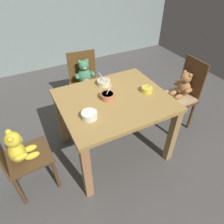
{
  "coord_description": "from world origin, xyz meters",
  "views": [
    {
      "loc": [
        -0.76,
        -1.44,
        1.91
      ],
      "look_at": [
        0.0,
        0.05,
        0.54
      ],
      "focal_mm": 31.99,
      "sensor_mm": 36.0,
      "label": 1
    }
  ],
  "objects_px": {
    "teddy_chair_far_center": "(85,78)",
    "porridge_bowl_white_near_left": "(89,115)",
    "teddy_chair_near_right": "(182,92)",
    "porridge_bowl_cream_far_center": "(104,82)",
    "dining_table": "(114,109)",
    "porridge_bowl_terracotta_center": "(107,96)",
    "porridge_bowl_yellow_near_right": "(147,89)",
    "teddy_chair_near_left": "(19,153)"
  },
  "relations": [
    {
      "from": "teddy_chair_near_right",
      "to": "porridge_bowl_yellow_near_right",
      "type": "relative_size",
      "value": 8.04
    },
    {
      "from": "porridge_bowl_white_near_left",
      "to": "porridge_bowl_cream_far_center",
      "type": "xyz_separation_m",
      "value": [
        0.35,
        0.44,
        -0.0
      ]
    },
    {
      "from": "teddy_chair_near_left",
      "to": "porridge_bowl_white_near_left",
      "type": "bearing_deg",
      "value": -12.41
    },
    {
      "from": "teddy_chair_near_right",
      "to": "porridge_bowl_terracotta_center",
      "type": "relative_size",
      "value": 6.49
    },
    {
      "from": "porridge_bowl_white_near_left",
      "to": "porridge_bowl_cream_far_center",
      "type": "bearing_deg",
      "value": 51.7
    },
    {
      "from": "teddy_chair_near_right",
      "to": "teddy_chair_near_left",
      "type": "distance_m",
      "value": 1.94
    },
    {
      "from": "porridge_bowl_terracotta_center",
      "to": "teddy_chair_near_left",
      "type": "bearing_deg",
      "value": -173.66
    },
    {
      "from": "teddy_chair_near_left",
      "to": "porridge_bowl_terracotta_center",
      "type": "bearing_deg",
      "value": 2.0
    },
    {
      "from": "porridge_bowl_white_near_left",
      "to": "porridge_bowl_yellow_near_right",
      "type": "relative_size",
      "value": 1.22
    },
    {
      "from": "teddy_chair_far_center",
      "to": "porridge_bowl_yellow_near_right",
      "type": "bearing_deg",
      "value": 26.29
    },
    {
      "from": "porridge_bowl_terracotta_center",
      "to": "teddy_chair_near_right",
      "type": "bearing_deg",
      "value": -0.99
    },
    {
      "from": "teddy_chair_far_center",
      "to": "porridge_bowl_white_near_left",
      "type": "distance_m",
      "value": 1.12
    },
    {
      "from": "teddy_chair_near_right",
      "to": "porridge_bowl_yellow_near_right",
      "type": "xyz_separation_m",
      "value": [
        -0.6,
        -0.06,
        0.25
      ]
    },
    {
      "from": "teddy_chair_near_right",
      "to": "porridge_bowl_cream_far_center",
      "type": "bearing_deg",
      "value": -15.79
    },
    {
      "from": "teddy_chair_near_left",
      "to": "porridge_bowl_terracotta_center",
      "type": "xyz_separation_m",
      "value": [
        0.92,
        0.1,
        0.26
      ]
    },
    {
      "from": "porridge_bowl_white_near_left",
      "to": "porridge_bowl_terracotta_center",
      "type": "relative_size",
      "value": 0.98
    },
    {
      "from": "teddy_chair_near_right",
      "to": "teddy_chair_near_left",
      "type": "relative_size",
      "value": 1.06
    },
    {
      "from": "teddy_chair_near_right",
      "to": "teddy_chair_far_center",
      "type": "distance_m",
      "value": 1.29
    },
    {
      "from": "porridge_bowl_white_near_left",
      "to": "teddy_chair_near_left",
      "type": "bearing_deg",
      "value": 171.93
    },
    {
      "from": "dining_table",
      "to": "teddy_chair_near_left",
      "type": "relative_size",
      "value": 1.23
    },
    {
      "from": "porridge_bowl_yellow_near_right",
      "to": "teddy_chair_near_right",
      "type": "bearing_deg",
      "value": 6.11
    },
    {
      "from": "teddy_chair_far_center",
      "to": "teddy_chair_near_right",
      "type": "bearing_deg",
      "value": 53.32
    },
    {
      "from": "dining_table",
      "to": "porridge_bowl_terracotta_center",
      "type": "bearing_deg",
      "value": 145.98
    },
    {
      "from": "teddy_chair_near_left",
      "to": "porridge_bowl_cream_far_center",
      "type": "height_order",
      "value": "teddy_chair_near_left"
    },
    {
      "from": "porridge_bowl_terracotta_center",
      "to": "porridge_bowl_white_near_left",
      "type": "bearing_deg",
      "value": -144.61
    },
    {
      "from": "teddy_chair_far_center",
      "to": "teddy_chair_near_left",
      "type": "relative_size",
      "value": 0.98
    },
    {
      "from": "dining_table",
      "to": "porridge_bowl_cream_far_center",
      "type": "relative_size",
      "value": 7.33
    },
    {
      "from": "dining_table",
      "to": "porridge_bowl_terracotta_center",
      "type": "distance_m",
      "value": 0.17
    },
    {
      "from": "porridge_bowl_cream_far_center",
      "to": "porridge_bowl_white_near_left",
      "type": "bearing_deg",
      "value": -128.3
    },
    {
      "from": "porridge_bowl_cream_far_center",
      "to": "teddy_chair_near_right",
      "type": "bearing_deg",
      "value": -15.67
    },
    {
      "from": "teddy_chair_near_left",
      "to": "porridge_bowl_cream_far_center",
      "type": "xyz_separation_m",
      "value": [
        1.0,
        0.35,
        0.26
      ]
    },
    {
      "from": "porridge_bowl_cream_far_center",
      "to": "dining_table",
      "type": "bearing_deg",
      "value": -93.81
    },
    {
      "from": "teddy_chair_near_right",
      "to": "porridge_bowl_yellow_near_right",
      "type": "bearing_deg",
      "value": 5.99
    },
    {
      "from": "teddy_chair_far_center",
      "to": "porridge_bowl_cream_far_center",
      "type": "relative_size",
      "value": 5.85
    },
    {
      "from": "porridge_bowl_white_near_left",
      "to": "porridge_bowl_yellow_near_right",
      "type": "xyz_separation_m",
      "value": [
        0.69,
        0.11,
        -0.0
      ]
    },
    {
      "from": "dining_table",
      "to": "porridge_bowl_terracotta_center",
      "type": "xyz_separation_m",
      "value": [
        -0.06,
        0.04,
        0.16
      ]
    },
    {
      "from": "teddy_chair_near_right",
      "to": "teddy_chair_far_center",
      "type": "height_order",
      "value": "teddy_chair_near_right"
    },
    {
      "from": "teddy_chair_far_center",
      "to": "porridge_bowl_cream_far_center",
      "type": "bearing_deg",
      "value": 6.49
    },
    {
      "from": "teddy_chair_near_left",
      "to": "teddy_chair_near_right",
      "type": "bearing_deg",
      "value": -1.84
    },
    {
      "from": "porridge_bowl_terracotta_center",
      "to": "porridge_bowl_cream_far_center",
      "type": "height_order",
      "value": "same"
    },
    {
      "from": "porridge_bowl_yellow_near_right",
      "to": "porridge_bowl_cream_far_center",
      "type": "distance_m",
      "value": 0.48
    },
    {
      "from": "dining_table",
      "to": "teddy_chair_near_right",
      "type": "relative_size",
      "value": 1.16
    }
  ]
}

